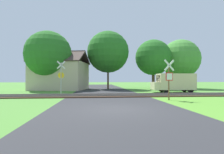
% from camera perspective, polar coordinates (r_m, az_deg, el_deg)
% --- Properties ---
extents(ground_plane, '(160.00, 160.00, 0.00)m').
position_cam_1_polar(ground_plane, '(9.33, 1.59, -10.53)').
color(ground_plane, '#4C8433').
extents(road_asphalt, '(7.29, 80.00, 0.01)m').
position_cam_1_polar(road_asphalt, '(11.29, 0.33, -8.79)').
color(road_asphalt, '#2D2D30').
rests_on(road_asphalt, ground).
extents(rail_track, '(60.00, 2.60, 0.22)m').
position_cam_1_polar(rail_track, '(16.20, -1.44, -6.13)').
color(rail_track, '#422D1E').
rests_on(rail_track, ground).
extents(stop_sign_near, '(0.87, 0.21, 3.07)m').
position_cam_1_polar(stop_sign_near, '(13.88, 18.12, -0.11)').
color(stop_sign_near, brown).
rests_on(stop_sign_near, ground).
extents(crossing_sign_far, '(0.87, 0.18, 3.52)m').
position_cam_1_polar(crossing_sign_far, '(19.03, -16.31, 0.62)').
color(crossing_sign_far, '#9E9EA5').
rests_on(crossing_sign_far, ground).
extents(house, '(8.89, 7.88, 5.91)m').
position_cam_1_polar(house, '(27.71, -16.52, 0.61)').
color(house, '#C6B293').
rests_on(house, ground).
extents(tree_far, '(6.49, 6.49, 8.26)m').
position_cam_1_polar(tree_far, '(31.87, 21.39, 5.51)').
color(tree_far, '#513823').
rests_on(tree_far, ground).
extents(tree_right, '(5.74, 5.74, 7.96)m').
position_cam_1_polar(tree_right, '(29.14, 13.30, 6.21)').
color(tree_right, '#513823').
rests_on(tree_right, ground).
extents(tree_center, '(6.74, 6.74, 9.36)m').
position_cam_1_polar(tree_center, '(28.59, -1.31, 8.16)').
color(tree_center, '#513823').
rests_on(tree_center, ground).
extents(tree_left, '(6.56, 6.56, 8.42)m').
position_cam_1_polar(tree_left, '(26.61, -20.06, 7.01)').
color(tree_left, '#513823').
rests_on(tree_left, ground).
extents(mail_truck, '(4.98, 2.10, 2.24)m').
position_cam_1_polar(mail_truck, '(22.05, 19.61, -1.57)').
color(mail_truck, beige).
rests_on(mail_truck, ground).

